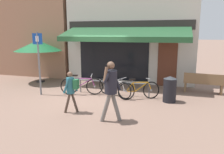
{
  "coord_description": "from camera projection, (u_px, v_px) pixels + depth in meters",
  "views": [
    {
      "loc": [
        3.36,
        -8.02,
        2.56
      ],
      "look_at": [
        1.23,
        -0.94,
        1.05
      ],
      "focal_mm": 35.0,
      "sensor_mm": 36.0,
      "label": 1
    }
  ],
  "objects": [
    {
      "name": "bicycle_purple",
      "position": [
        82.0,
        86.0,
        9.09
      ],
      "size": [
        1.74,
        0.63,
        0.86
      ],
      "rotation": [
        0.05,
        0.0,
        0.28
      ],
      "color": "black",
      "rests_on": "ground_plane"
    },
    {
      "name": "pedestrian_child",
      "position": [
        71.0,
        87.0,
        6.96
      ],
      "size": [
        0.5,
        0.43,
        1.36
      ],
      "rotation": [
        0.0,
        0.0,
        3.19
      ],
      "color": "#47382D",
      "rests_on": "ground_plane"
    },
    {
      "name": "parking_sign",
      "position": [
        39.0,
        57.0,
        8.84
      ],
      "size": [
        0.44,
        0.07,
        2.6
      ],
      "color": "slate",
      "rests_on": "ground_plane"
    },
    {
      "name": "pedestrian_adult",
      "position": [
        111.0,
        85.0,
        6.23
      ],
      "size": [
        0.61,
        0.6,
        1.78
      ],
      "rotation": [
        0.0,
        0.0,
        3.13
      ],
      "color": "slate",
      "rests_on": "ground_plane"
    },
    {
      "name": "shop_front",
      "position": [
        133.0,
        32.0,
        12.11
      ],
      "size": [
        6.59,
        4.65,
        5.21
      ],
      "color": "beige",
      "rests_on": "ground_plane"
    },
    {
      "name": "bicycle_orange",
      "position": [
        139.0,
        90.0,
        8.5
      ],
      "size": [
        1.56,
        0.93,
        0.84
      ],
      "rotation": [
        -0.13,
        0.0,
        0.48
      ],
      "color": "black",
      "rests_on": "ground_plane"
    },
    {
      "name": "cafe_parasol",
      "position": [
        38.0,
        46.0,
        11.21
      ],
      "size": [
        2.39,
        2.39,
        2.17
      ],
      "color": "#4C3D2D",
      "rests_on": "ground_plane"
    },
    {
      "name": "neighbour_building",
      "position": [
        33.0,
        22.0,
        14.4
      ],
      "size": [
        6.68,
        4.0,
        6.54
      ],
      "color": "#9E7056",
      "rests_on": "ground_plane"
    },
    {
      "name": "bike_rack_rail",
      "position": [
        113.0,
        84.0,
        9.04
      ],
      "size": [
        3.07,
        0.04,
        0.57
      ],
      "color": "#47494F",
      "rests_on": "ground_plane"
    },
    {
      "name": "park_bench",
      "position": [
        203.0,
        83.0,
        9.31
      ],
      "size": [
        1.63,
        0.58,
        0.87
      ],
      "rotation": [
        0.0,
        0.0,
        -0.09
      ],
      "color": "brown",
      "rests_on": "ground_plane"
    },
    {
      "name": "ground_plane",
      "position": [
        90.0,
        96.0,
        8.99
      ],
      "size": [
        160.0,
        160.0,
        0.0
      ],
      "primitive_type": "plane",
      "color": "#846656"
    },
    {
      "name": "bicycle_silver",
      "position": [
        114.0,
        88.0,
        8.85
      ],
      "size": [
        1.6,
        0.85,
        0.83
      ],
      "rotation": [
        0.03,
        0.0,
        -0.46
      ],
      "color": "black",
      "rests_on": "ground_plane"
    },
    {
      "name": "litter_bin",
      "position": [
        170.0,
        89.0,
        8.13
      ],
      "size": [
        0.49,
        0.49,
        0.98
      ],
      "color": "black",
      "rests_on": "ground_plane"
    }
  ]
}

